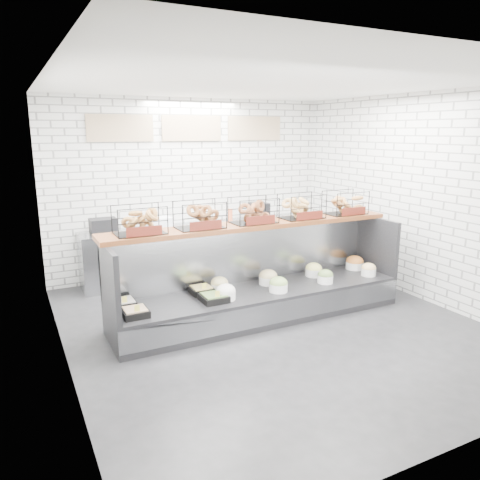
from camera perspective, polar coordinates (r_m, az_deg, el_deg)
ground at (r=6.19m, az=3.87°, el=-10.27°), size 5.50×5.50×0.00m
room_shell at (r=6.22m, az=1.32°, el=9.48°), size 5.02×5.51×3.01m
display_case at (r=6.35m, az=2.42°, el=-6.44°), size 4.00×0.90×1.20m
bagel_shelf at (r=6.22m, az=1.64°, el=3.23°), size 4.10×0.50×0.40m
prep_counter at (r=8.11m, az=-4.88°, el=-1.08°), size 4.00×0.60×1.20m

